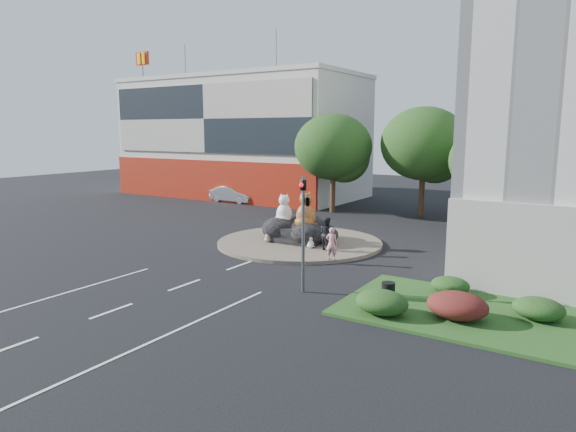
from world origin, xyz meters
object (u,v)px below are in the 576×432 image
Objects in this scene: parked_car at (233,194)px; litter_bin at (388,290)px; kitten_calico at (268,235)px; pedestrian_pink at (332,244)px; cat_white at (284,209)px; pedestrian_dark at (327,234)px; kitten_white at (311,242)px; cat_tabby at (306,210)px.

parked_car is 30.59m from litter_bin.
pedestrian_pink is at bearing 25.41° from kitten_calico.
cat_white is 1.92m from kitten_calico.
cat_white is at bearing 5.47° from pedestrian_dark.
pedestrian_pink reaches higher than kitten_white.
litter_bin is at bearing -54.23° from kitten_white.
pedestrian_dark is 22.24m from parked_car.
cat_tabby is at bearing -50.88° from pedestrian_pink.
parked_car is at bearing -14.12° from pedestrian_dark.
kitten_calico is 11.59m from litter_bin.
kitten_white is 0.42× the size of pedestrian_pink.
kitten_calico is 2.99m from kitten_white.
parked_car reaches higher than litter_bin.
pedestrian_dark reaches higher than pedestrian_pink.
kitten_white is 21.48m from parked_car.
kitten_calico is at bearing 164.95° from kitten_white.
pedestrian_pink is at bearing -129.29° from parked_car.
kitten_white is 0.38× the size of pedestrian_dark.
kitten_calico is 5.58m from pedestrian_pink.
kitten_white is (2.99, -0.03, -0.07)m from kitten_calico.
pedestrian_dark reaches higher than parked_car.
cat_white reaches higher than kitten_white.
pedestrian_pink is at bearing 148.52° from pedestrian_dark.
pedestrian_pink is (3.19, -2.76, -1.16)m from cat_tabby.
cat_tabby is 0.47× the size of parked_car.
cat_tabby is at bearing 139.20° from litter_bin.
pedestrian_pink is 6.27m from litter_bin.
cat_tabby reaches higher than pedestrian_pink.
cat_white is at bearing 143.61° from litter_bin.
kitten_calico is 0.46× the size of pedestrian_dark.
cat_tabby is (1.70, -0.26, 0.14)m from cat_white.
kitten_white is 9.12m from litter_bin.
pedestrian_pink is 2.65× the size of litter_bin.
cat_white reaches higher than parked_car.
pedestrian_dark is (3.63, -1.21, -0.94)m from cat_white.
kitten_calico is 0.18× the size of parked_car.
pedestrian_dark is at bearing -12.00° from kitten_white.
pedestrian_dark reaches higher than litter_bin.
cat_white is at bearing -131.68° from parked_car.
pedestrian_pink is 0.91× the size of pedestrian_dark.
pedestrian_pink reaches higher than litter_bin.
kitten_white is at bearing 43.69° from kitten_calico.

